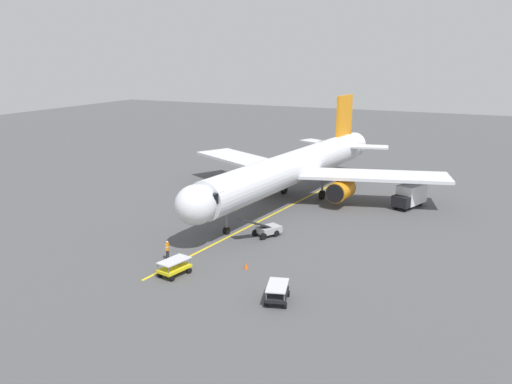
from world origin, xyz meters
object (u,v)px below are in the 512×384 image
Objects in this scene: baggage_cart_near_nose at (277,293)px; safety_cone_nose_right at (216,215)px; box_truck_starboard_side at (410,195)px; belt_loader_rear_apron at (266,229)px; airplane at (293,168)px; baggage_cart_portside at (174,267)px; ground_crew_marshaller at (167,250)px; safety_cone_nose_left at (246,266)px.

safety_cone_nose_right is at bearing -48.43° from baggage_cart_near_nose.
box_truck_starboard_side reaches higher than belt_loader_rear_apron.
airplane is 14.27× the size of baggage_cart_portside.
box_truck_starboard_side is at bearing -121.93° from ground_crew_marshaller.
box_truck_starboard_side is at bearing -123.57° from belt_loader_rear_apron.
safety_cone_nose_right is at bearing 61.89° from airplane.
belt_loader_rear_apron reaches higher than ground_crew_marshaller.
baggage_cart_near_nose is 5.25× the size of safety_cone_nose_left.
belt_loader_rear_apron reaches higher than safety_cone_nose_left.
baggage_cart_near_nose is 0.63× the size of belt_loader_rear_apron.
box_truck_starboard_side is 9.07× the size of safety_cone_nose_left.
ground_crew_marshaller is 3.11× the size of safety_cone_nose_left.
ground_crew_marshaller is 0.34× the size of box_truck_starboard_side.
baggage_cart_near_nose is at bearing 117.35° from belt_loader_rear_apron.
airplane is 73.36× the size of safety_cone_nose_left.
baggage_cart_portside is at bearing 133.72° from ground_crew_marshaller.
safety_cone_nose_left is at bearing -43.30° from baggage_cart_near_nose.
baggage_cart_near_nose is at bearing 81.53° from box_truck_starboard_side.
box_truck_starboard_side is (-13.40, -27.62, 0.73)m from baggage_cart_portside.
safety_cone_nose_left is at bearing -170.68° from ground_crew_marshaller.
safety_cone_nose_right is at bearing -72.65° from baggage_cart_portside.
belt_loader_rear_apron is (10.65, 16.04, -0.67)m from box_truck_starboard_side.
safety_cone_nose_left is (-4.07, 20.64, -3.73)m from airplane.
box_truck_starboard_side reaches higher than baggage_cart_portside.
belt_loader_rear_apron is at bearing -103.39° from baggage_cart_portside.
baggage_cart_near_nose is at bearing 109.18° from airplane.
box_truck_starboard_side is 9.07× the size of safety_cone_nose_right.
safety_cone_nose_right is (17.99, 12.92, -1.11)m from box_truck_starboard_side.
safety_cone_nose_right is at bearing -22.98° from belt_loader_rear_apron.
box_truck_starboard_side is at bearing -98.47° from baggage_cart_near_nose.
safety_cone_nose_left and safety_cone_nose_right have the same top height.
airplane is 73.36× the size of safety_cone_nose_right.
box_truck_starboard_side is 1.09× the size of belt_loader_rear_apron.
baggage_cart_portside is 0.62× the size of belt_loader_rear_apron.
box_truck_starboard_side is at bearing -115.89° from baggage_cart_portside.
belt_loader_rear_apron reaches higher than baggage_cart_portside.
airplane reaches higher than ground_crew_marshaller.
safety_cone_nose_left is at bearing 101.17° from airplane.
airplane reaches higher than safety_cone_nose_right.
belt_loader_rear_apron is 8.35× the size of safety_cone_nose_left.
belt_loader_rear_apron is at bearing -118.89° from ground_crew_marshaller.
ground_crew_marshaller is at bearing 58.07° from box_truck_starboard_side.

